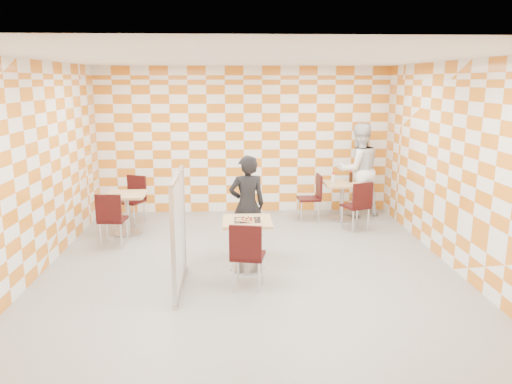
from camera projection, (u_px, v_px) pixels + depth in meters
room_shell at (248, 164)px, 7.40m from camera, size 7.00×7.00×7.00m
main_table at (247, 236)px, 7.23m from camera, size 0.70×0.70×0.75m
second_table at (342, 195)px, 9.82m from camera, size 0.70×0.70×0.75m
empty_table at (127, 207)px, 8.90m from camera, size 0.70×0.70×0.75m
chair_main_front at (247, 251)px, 6.47m from camera, size 0.50×0.50×0.92m
chair_second_front at (359, 202)px, 9.07m from camera, size 0.55×0.56×0.92m
chair_second_side at (313, 194)px, 9.75m from camera, size 0.45×0.44×0.92m
chair_empty_near at (111, 216)px, 8.18m from camera, size 0.45×0.46×0.92m
chair_empty_far at (134, 196)px, 9.60m from camera, size 0.56×0.57×0.92m
partition at (179, 231)px, 6.51m from camera, size 0.08×1.38×1.55m
man_dark at (247, 205)px, 7.83m from camera, size 0.64×0.49×1.59m
man_white at (358, 170)px, 10.07m from camera, size 1.05×0.90×1.89m
pizza_on_foil at (247, 219)px, 7.16m from camera, size 0.40×0.40×0.04m
sport_bottle at (333, 178)px, 9.80m from camera, size 0.06×0.06×0.20m
soda_bottle at (351, 177)px, 9.81m from camera, size 0.07×0.07×0.23m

